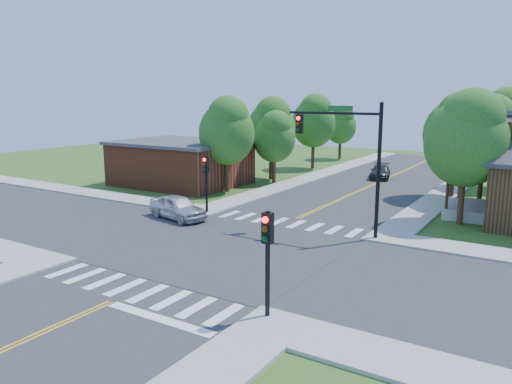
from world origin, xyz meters
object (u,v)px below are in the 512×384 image
Objects in this scene: signal_mast_ne at (348,147)px; car_dgrey at (380,172)px; signal_pole_se at (267,245)px; signal_pole_nw at (206,173)px; car_silver at (178,208)px.

signal_mast_ne reaches higher than car_dgrey.
signal_pole_nw is at bearing 135.00° from signal_pole_se.
signal_mast_ne is 11.55m from signal_pole_se.
car_dgrey is at bearing -0.72° from car_silver.
signal_pole_se is (1.69, -11.21, -2.19)m from signal_mast_ne.
signal_mast_ne reaches higher than signal_pole_se.
signal_pole_nw is 2.90m from car_silver.
signal_pole_nw is at bearing -118.91° from car_dgrey.
car_dgrey is at bearing 101.37° from signal_pole_se.
signal_mast_ne is 9.76m from signal_pole_nw.
signal_pole_se is 31.40m from car_dgrey.
signal_pole_nw is at bearing -179.93° from signal_mast_ne.
signal_mast_ne is at bearing -91.52° from car_dgrey.
signal_mast_ne is at bearing -64.43° from car_silver.
car_silver is at bearing -106.73° from signal_pole_nw.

